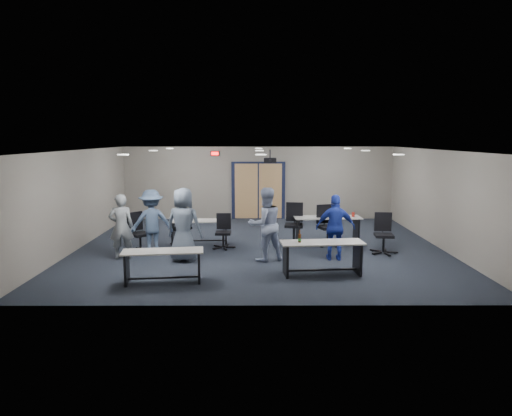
{
  "coord_description": "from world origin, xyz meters",
  "views": [
    {
      "loc": [
        -0.14,
        -12.46,
        3.05
      ],
      "look_at": [
        -0.1,
        -0.3,
        1.15
      ],
      "focal_mm": 32.0,
      "sensor_mm": 36.0,
      "label": 1
    }
  ],
  "objects_px": {
    "chair_loose_right": "(384,234)",
    "person_gray": "(121,227)",
    "table_front_left": "(163,261)",
    "chair_back_d": "(328,226)",
    "person_navy": "(336,227)",
    "person_lightblue": "(265,224)",
    "table_back_left": "(200,228)",
    "chair_back_c": "(294,224)",
    "table_front_right": "(322,252)",
    "chair_back_a": "(182,227)",
    "person_back": "(152,222)",
    "chair_back_b": "(223,231)",
    "chair_loose_left": "(140,233)",
    "table_back_right": "(328,225)",
    "person_plaid": "(184,225)"
  },
  "relations": [
    {
      "from": "table_front_left",
      "to": "person_gray",
      "type": "xyz_separation_m",
      "value": [
        -1.42,
        1.9,
        0.36
      ]
    },
    {
      "from": "person_navy",
      "to": "person_back",
      "type": "xyz_separation_m",
      "value": [
        -4.72,
        0.64,
        0.03
      ]
    },
    {
      "from": "chair_back_c",
      "to": "chair_loose_right",
      "type": "bearing_deg",
      "value": -19.22
    },
    {
      "from": "chair_back_c",
      "to": "chair_loose_right",
      "type": "height_order",
      "value": "chair_back_c"
    },
    {
      "from": "person_navy",
      "to": "chair_back_d",
      "type": "bearing_deg",
      "value": -88.14
    },
    {
      "from": "table_back_left",
      "to": "table_front_left",
      "type": "bearing_deg",
      "value": -98.87
    },
    {
      "from": "table_front_right",
      "to": "person_plaid",
      "type": "xyz_separation_m",
      "value": [
        -3.24,
        1.14,
        0.4
      ]
    },
    {
      "from": "table_front_right",
      "to": "table_back_right",
      "type": "bearing_deg",
      "value": 73.46
    },
    {
      "from": "person_plaid",
      "to": "chair_back_c",
      "type": "bearing_deg",
      "value": -134.23
    },
    {
      "from": "table_back_right",
      "to": "person_plaid",
      "type": "xyz_separation_m",
      "value": [
        -3.85,
        -1.89,
        0.38
      ]
    },
    {
      "from": "table_front_left",
      "to": "person_gray",
      "type": "bearing_deg",
      "value": 119.75
    },
    {
      "from": "chair_back_c",
      "to": "person_plaid",
      "type": "distance_m",
      "value": 3.44
    },
    {
      "from": "table_front_left",
      "to": "person_navy",
      "type": "bearing_deg",
      "value": 17.49
    },
    {
      "from": "chair_back_c",
      "to": "person_back",
      "type": "relative_size",
      "value": 0.69
    },
    {
      "from": "table_front_right",
      "to": "person_plaid",
      "type": "height_order",
      "value": "person_plaid"
    },
    {
      "from": "table_front_left",
      "to": "table_back_right",
      "type": "relative_size",
      "value": 0.9
    },
    {
      "from": "chair_loose_right",
      "to": "table_back_left",
      "type": "bearing_deg",
      "value": 173.77
    },
    {
      "from": "chair_back_d",
      "to": "person_gray",
      "type": "relative_size",
      "value": 0.69
    },
    {
      "from": "chair_loose_right",
      "to": "person_gray",
      "type": "bearing_deg",
      "value": -169.36
    },
    {
      "from": "person_back",
      "to": "person_navy",
      "type": "bearing_deg",
      "value": 153.5
    },
    {
      "from": "chair_back_c",
      "to": "chair_back_d",
      "type": "height_order",
      "value": "chair_back_c"
    },
    {
      "from": "table_back_left",
      "to": "chair_back_c",
      "type": "distance_m",
      "value": 2.72
    },
    {
      "from": "person_gray",
      "to": "chair_loose_left",
      "type": "bearing_deg",
      "value": -129.28
    },
    {
      "from": "table_back_left",
      "to": "person_plaid",
      "type": "xyz_separation_m",
      "value": [
        -0.17,
        -1.83,
        0.44
      ]
    },
    {
      "from": "table_front_right",
      "to": "person_navy",
      "type": "bearing_deg",
      "value": 62.1
    },
    {
      "from": "person_navy",
      "to": "person_lightblue",
      "type": "bearing_deg",
      "value": 6.13
    },
    {
      "from": "table_front_left",
      "to": "chair_back_d",
      "type": "relative_size",
      "value": 1.53
    },
    {
      "from": "chair_back_a",
      "to": "person_back",
      "type": "bearing_deg",
      "value": -101.29
    },
    {
      "from": "chair_back_a",
      "to": "person_back",
      "type": "relative_size",
      "value": 0.59
    },
    {
      "from": "table_back_left",
      "to": "chair_back_c",
      "type": "xyz_separation_m",
      "value": [
        2.72,
        0.02,
        0.11
      ]
    },
    {
      "from": "chair_back_c",
      "to": "chair_back_d",
      "type": "relative_size",
      "value": 1.02
    },
    {
      "from": "table_back_left",
      "to": "chair_back_d",
      "type": "bearing_deg",
      "value": -6.36
    },
    {
      "from": "chair_back_b",
      "to": "chair_back_c",
      "type": "height_order",
      "value": "chair_back_c"
    },
    {
      "from": "table_front_right",
      "to": "table_back_left",
      "type": "height_order",
      "value": "table_front_right"
    },
    {
      "from": "chair_back_b",
      "to": "chair_loose_left",
      "type": "relative_size",
      "value": 0.9
    },
    {
      "from": "chair_loose_right",
      "to": "person_lightblue",
      "type": "distance_m",
      "value": 3.23
    },
    {
      "from": "table_back_right",
      "to": "chair_back_a",
      "type": "xyz_separation_m",
      "value": [
        -4.19,
        -0.11,
        -0.04
      ]
    },
    {
      "from": "chair_back_d",
      "to": "person_back",
      "type": "distance_m",
      "value": 4.87
    },
    {
      "from": "person_plaid",
      "to": "person_lightblue",
      "type": "relative_size",
      "value": 1.0
    },
    {
      "from": "chair_back_a",
      "to": "chair_back_d",
      "type": "distance_m",
      "value": 4.16
    },
    {
      "from": "chair_back_a",
      "to": "person_plaid",
      "type": "xyz_separation_m",
      "value": [
        0.33,
        -1.78,
        0.42
      ]
    },
    {
      "from": "person_gray",
      "to": "table_front_right",
      "type": "bearing_deg",
      "value": 148.96
    },
    {
      "from": "chair_loose_right",
      "to": "person_gray",
      "type": "xyz_separation_m",
      "value": [
        -6.75,
        -0.48,
        0.29
      ]
    },
    {
      "from": "table_back_right",
      "to": "person_gray",
      "type": "relative_size",
      "value": 1.17
    },
    {
      "from": "table_front_left",
      "to": "person_back",
      "type": "distance_m",
      "value": 2.58
    },
    {
      "from": "chair_back_c",
      "to": "chair_loose_left",
      "type": "relative_size",
      "value": 1.1
    },
    {
      "from": "person_plaid",
      "to": "person_navy",
      "type": "distance_m",
      "value": 3.77
    },
    {
      "from": "chair_loose_left",
      "to": "person_back",
      "type": "xyz_separation_m",
      "value": [
        0.35,
        -0.14,
        0.32
      ]
    },
    {
      "from": "table_front_right",
      "to": "chair_back_a",
      "type": "xyz_separation_m",
      "value": [
        -3.58,
        2.92,
        -0.02
      ]
    },
    {
      "from": "chair_loose_right",
      "to": "person_gray",
      "type": "relative_size",
      "value": 0.65
    }
  ]
}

